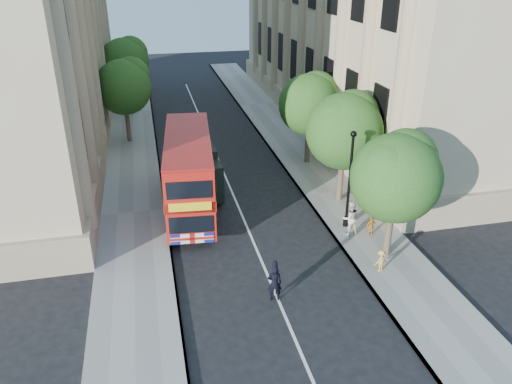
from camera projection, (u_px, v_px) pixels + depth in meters
ground at (284, 314)px, 19.70m from camera, size 120.00×120.00×0.00m
pavement_right at (332, 193)px, 29.64m from camera, size 3.50×80.00×0.12m
pavement_left at (134, 213)px, 27.34m from camera, size 3.50×80.00×0.12m
building_right at (372, 9)px, 39.75m from camera, size 12.00×38.00×18.00m
tree_right_near at (397, 173)px, 21.72m from camera, size 4.00×4.00×6.08m
tree_right_mid at (345, 127)px, 26.93m from camera, size 4.20×4.20×6.37m
tree_right_far at (310, 101)px, 32.27m from camera, size 4.00×4.00×6.15m
tree_left_far at (124, 84)px, 36.02m from camera, size 4.00×4.00×6.30m
tree_left_back at (125, 60)px, 42.96m from camera, size 4.20×4.20×6.65m
lamp_post at (349, 184)px, 24.91m from camera, size 0.32×0.32×5.16m
double_decker_bus at (189, 171)px, 26.93m from camera, size 3.17×9.14×4.14m
box_van at (198, 171)px, 29.27m from camera, size 2.30×5.06×2.83m
police_constable at (275, 283)px, 20.21m from camera, size 0.64×0.47×1.62m
woman_pedestrian at (350, 218)px, 24.78m from camera, size 0.93×0.75×1.80m
child_a at (371, 226)px, 24.91m from camera, size 0.59×0.30×0.97m
child_b at (381, 260)px, 22.02m from camera, size 0.76×0.57×1.04m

